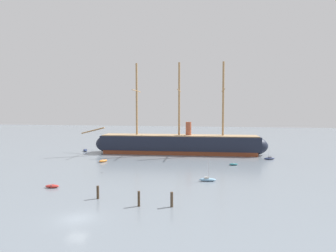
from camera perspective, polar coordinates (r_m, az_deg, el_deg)
The scene contains 12 objects.
ground_plane at distance 40.22m, azimuth -17.63°, elevation -17.18°, with size 400.00×400.00×0.00m, color slate.
tall_ship at distance 90.60m, azimuth 2.21°, elevation -3.56°, with size 59.41×13.37×28.56m.
dinghy_foreground_left at distance 56.15m, azimuth -22.06°, elevation -11.03°, with size 2.58×1.42×0.58m.
sailboat_mid_right at distance 57.20m, azimuth 7.88°, elevation -10.48°, with size 3.33×1.23×4.25m.
dinghy_alongside_bow at distance 78.60m, azimuth -12.77°, elevation -6.77°, with size 2.18×2.87×0.62m.
dinghy_alongside_stern at distance 74.04m, azimuth 12.93°, elevation -7.44°, with size 2.26×1.27×0.51m.
dinghy_far_left at distance 99.89m, azimuth -16.15°, elevation -4.64°, with size 2.33×3.23×0.70m.
sailboat_far_right at distance 85.05m, azimuth 19.51°, elevation -6.08°, with size 3.42×2.18×4.29m.
mooring_piling_nearest at distance 42.33m, azimuth 0.75°, elevation -14.41°, with size 0.42×0.42×2.17m, color #4C3D2D.
mooring_piling_left_pair at distance 47.23m, azimuth -13.79°, elevation -12.69°, with size 0.41×0.41×2.05m, color #423323.
mooring_piling_right_pair at distance 42.78m, azimuth -5.82°, elevation -14.21°, with size 0.37×0.37×2.21m, color #423323.
seagull_in_flight at distance 68.29m, azimuth -1.12°, elevation 4.33°, with size 0.54×0.97×0.13m.
Camera 1 is at (17.79, -33.24, 13.99)m, focal length 30.63 mm.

